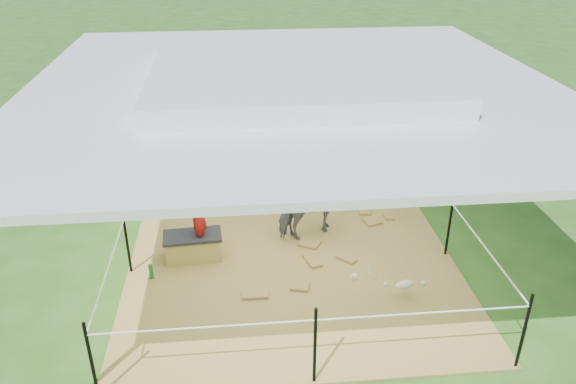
{
  "coord_description": "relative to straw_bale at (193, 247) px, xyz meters",
  "views": [
    {
      "loc": [
        -0.71,
        -6.63,
        4.55
      ],
      "look_at": [
        0.0,
        0.6,
        0.85
      ],
      "focal_mm": 35.0,
      "sensor_mm": 36.0,
      "label": 1
    }
  ],
  "objects": [
    {
      "name": "distant_person",
      "position": [
        3.12,
        6.91,
        0.39
      ],
      "size": [
        0.58,
        0.45,
        1.18
      ],
      "primitive_type": "imported",
      "rotation": [
        0.0,
        0.0,
        3.15
      ],
      "color": "#3877D4",
      "rests_on": "ground"
    },
    {
      "name": "straw_bale",
      "position": [
        0.0,
        0.0,
        0.0
      ],
      "size": [
        0.79,
        0.44,
        0.34
      ],
      "primitive_type": "cube",
      "rotation": [
        0.0,
        0.0,
        0.07
      ],
      "color": "#AD8C3F",
      "rests_on": "hay_patch"
    },
    {
      "name": "green_bottle",
      "position": [
        -0.55,
        -0.45,
        -0.06
      ],
      "size": [
        0.06,
        0.06,
        0.21
      ],
      "primitive_type": "cylinder",
      "rotation": [
        0.0,
        0.0,
        0.07
      ],
      "color": "#197122",
      "rests_on": "hay_patch"
    },
    {
      "name": "picnic_table_far",
      "position": [
        6.55,
        8.46,
        0.19
      ],
      "size": [
        2.25,
        1.94,
        0.79
      ],
      "primitive_type": "cube",
      "rotation": [
        0.0,
        0.0,
        -0.35
      ],
      "color": "#512E1C",
      "rests_on": "ground"
    },
    {
      "name": "canopy_tent",
      "position": [
        1.4,
        -0.26,
        2.49
      ],
      "size": [
        6.3,
        6.3,
        2.9
      ],
      "color": "silver",
      "rests_on": "ground"
    },
    {
      "name": "pony",
      "position": [
        1.8,
        0.43,
        0.29
      ],
      "size": [
        1.2,
        0.91,
        0.92
      ],
      "primitive_type": "imported",
      "rotation": [
        0.0,
        0.0,
        2.0
      ],
      "color": "#4B4B50",
      "rests_on": "hay_patch"
    },
    {
      "name": "picnic_table_near",
      "position": [
        3.17,
        8.0,
        0.12
      ],
      "size": [
        1.78,
        1.46,
        0.65
      ],
      "primitive_type": "cube",
      "rotation": [
        0.0,
        0.0,
        -0.24
      ],
      "color": "#52341C",
      "rests_on": "ground"
    },
    {
      "name": "ground",
      "position": [
        1.4,
        -0.26,
        -0.2
      ],
      "size": [
        90.0,
        90.0,
        0.0
      ],
      "primitive_type": "plane",
      "color": "#2D5919",
      "rests_on": "ground"
    },
    {
      "name": "pink_hat",
      "position": [
        1.8,
        0.43,
        0.82
      ],
      "size": [
        0.29,
        0.29,
        0.13
      ],
      "primitive_type": "cylinder",
      "color": "pink",
      "rests_on": "pony"
    },
    {
      "name": "rope_fence",
      "position": [
        1.4,
        -0.26,
        0.44
      ],
      "size": [
        4.54,
        4.54,
        1.0
      ],
      "color": "black",
      "rests_on": "ground"
    },
    {
      "name": "foal",
      "position": [
        2.75,
        -1.2,
        0.05
      ],
      "size": [
        0.9,
        0.65,
        0.45
      ],
      "primitive_type": null,
      "rotation": [
        0.0,
        0.0,
        0.26
      ],
      "color": "#C8B292",
      "rests_on": "hay_patch"
    },
    {
      "name": "hay_patch",
      "position": [
        1.4,
        -0.26,
        -0.19
      ],
      "size": [
        4.6,
        4.6,
        0.03
      ],
      "primitive_type": "cube",
      "color": "brown",
      "rests_on": "ground"
    },
    {
      "name": "dark_cloth",
      "position": [
        0.0,
        0.0,
        0.19
      ],
      "size": [
        0.85,
        0.48,
        0.04
      ],
      "primitive_type": "cube",
      "rotation": [
        0.0,
        0.0,
        0.07
      ],
      "color": "black",
      "rests_on": "straw_bale"
    },
    {
      "name": "trash_barrel",
      "position": [
        5.48,
        6.37,
        0.27
      ],
      "size": [
        0.78,
        0.78,
        0.94
      ],
      "primitive_type": "cylinder",
      "rotation": [
        0.0,
        0.0,
        -0.37
      ],
      "color": "blue",
      "rests_on": "ground"
    },
    {
      "name": "woman",
      "position": [
        0.1,
        0.0,
        0.63
      ],
      "size": [
        0.24,
        0.35,
        0.92
      ],
      "primitive_type": "imported",
      "rotation": [
        0.0,
        0.0,
        -1.5
      ],
      "color": "red",
      "rests_on": "straw_bale"
    }
  ]
}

